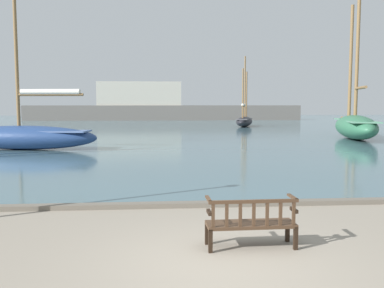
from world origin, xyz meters
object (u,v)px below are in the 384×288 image
(sailboat_distant_harbor, at_px, (244,120))
(sailboat_mid_starboard, at_px, (355,124))
(sailboat_nearest_starboard, at_px, (23,134))
(park_bench, at_px, (251,222))

(sailboat_distant_harbor, bearing_deg, sailboat_mid_starboard, -73.71)
(sailboat_distant_harbor, relative_size, sailboat_nearest_starboard, 0.71)
(sailboat_mid_starboard, relative_size, sailboat_distant_harbor, 1.68)
(sailboat_mid_starboard, bearing_deg, park_bench, -119.40)
(park_bench, distance_m, sailboat_distant_harbor, 38.85)
(sailboat_mid_starboard, distance_m, sailboat_nearest_starboard, 22.06)
(park_bench, distance_m, sailboat_mid_starboard, 25.21)
(park_bench, xyz_separation_m, sailboat_nearest_starboard, (-9.00, 16.50, 0.44))
(park_bench, relative_size, sailboat_mid_starboard, 0.13)
(park_bench, height_order, sailboat_nearest_starboard, sailboat_nearest_starboard)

